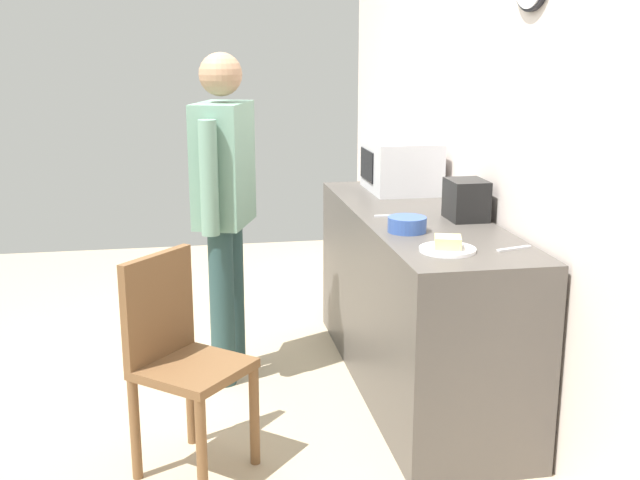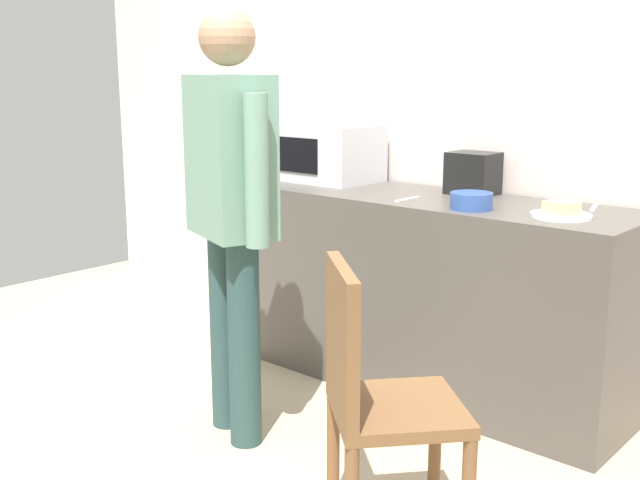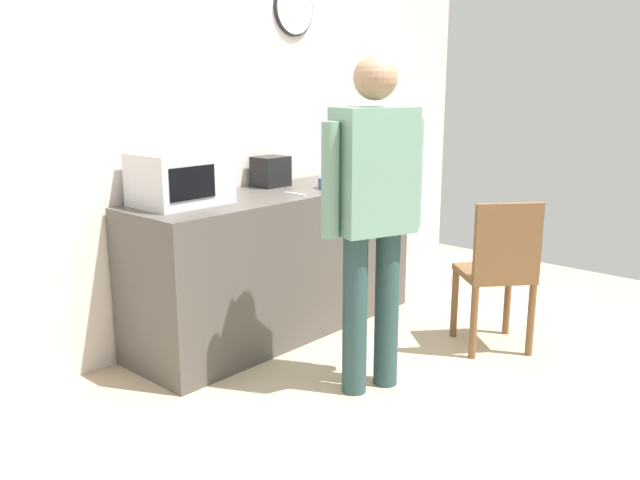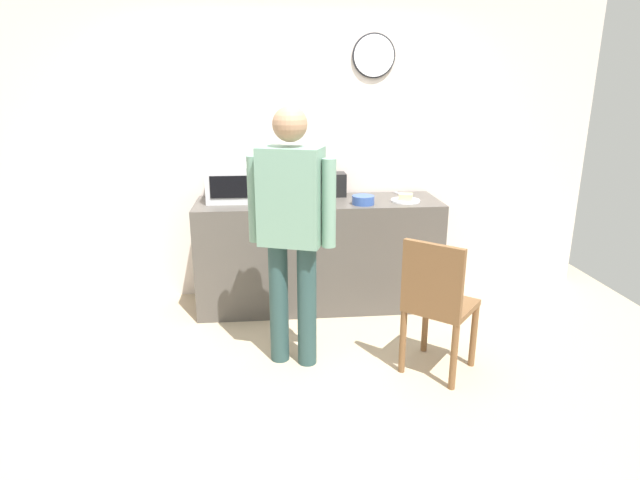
% 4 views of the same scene
% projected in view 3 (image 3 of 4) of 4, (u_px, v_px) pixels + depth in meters
% --- Properties ---
extents(ground_plane, '(6.00, 6.00, 0.00)m').
position_uv_depth(ground_plane, '(415.00, 396.00, 3.49)').
color(ground_plane, tan).
extents(back_wall, '(5.40, 0.13, 2.60)m').
position_uv_depth(back_wall, '(213.00, 132.00, 4.23)').
color(back_wall, silver).
rests_on(back_wall, ground_plane).
extents(kitchen_counter, '(2.04, 0.62, 0.93)m').
position_uv_depth(kitchen_counter, '(278.00, 263.00, 4.32)').
color(kitchen_counter, '#4C4742').
rests_on(kitchen_counter, ground_plane).
extents(microwave, '(0.50, 0.39, 0.30)m').
position_uv_depth(microwave, '(180.00, 178.00, 3.75)').
color(microwave, silver).
rests_on(microwave, kitchen_counter).
extents(sandwich_plate, '(0.24, 0.24, 0.07)m').
position_uv_depth(sandwich_plate, '(359.00, 178.00, 4.67)').
color(sandwich_plate, white).
rests_on(sandwich_plate, kitchen_counter).
extents(salad_bowl, '(0.18, 0.18, 0.07)m').
position_uv_depth(salad_bowl, '(332.00, 183.00, 4.35)').
color(salad_bowl, '#33519E').
rests_on(salad_bowl, kitchen_counter).
extents(toaster, '(0.22, 0.18, 0.20)m').
position_uv_depth(toaster, '(271.00, 171.00, 4.42)').
color(toaster, black).
rests_on(toaster, kitchen_counter).
extents(fork_utensil, '(0.03, 0.17, 0.01)m').
position_uv_depth(fork_utensil, '(295.00, 194.00, 4.12)').
color(fork_utensil, silver).
rests_on(fork_utensil, kitchen_counter).
extents(spoon_utensil, '(0.07, 0.17, 0.01)m').
position_uv_depth(spoon_utensil, '(330.00, 176.00, 4.87)').
color(spoon_utensil, silver).
rests_on(spoon_utensil, kitchen_counter).
extents(person_standing, '(0.56, 0.36, 1.74)m').
position_uv_depth(person_standing, '(373.00, 202.00, 3.36)').
color(person_standing, '#274343').
rests_on(person_standing, ground_plane).
extents(wooden_chair, '(0.56, 0.56, 0.94)m').
position_uv_depth(wooden_chair, '(499.00, 268.00, 3.98)').
color(wooden_chair, brown).
rests_on(wooden_chair, ground_plane).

